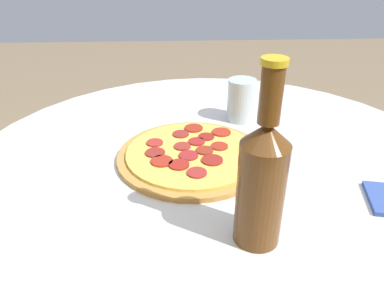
# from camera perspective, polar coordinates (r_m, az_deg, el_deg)

# --- Properties ---
(table) EXTENTS (1.00, 1.00, 0.70)m
(table) POSITION_cam_1_polar(r_m,az_deg,el_deg) (0.84, 3.28, -12.61)
(table) COLOR silver
(table) RESTS_ON ground_plane
(pizza) EXTENTS (0.29, 0.29, 0.02)m
(pizza) POSITION_cam_1_polar(r_m,az_deg,el_deg) (0.73, -0.01, -0.79)
(pizza) COLOR #B77F3D
(pizza) RESTS_ON table
(beer_bottle) EXTENTS (0.07, 0.07, 0.26)m
(beer_bottle) POSITION_cam_1_polar(r_m,az_deg,el_deg) (0.50, 10.60, -4.48)
(beer_bottle) COLOR #563314
(beer_bottle) RESTS_ON table
(drinking_glass) EXTENTS (0.07, 0.07, 0.10)m
(drinking_glass) POSITION_cam_1_polar(r_m,az_deg,el_deg) (0.89, 7.53, 7.48)
(drinking_glass) COLOR #ADBCC6
(drinking_glass) RESTS_ON table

